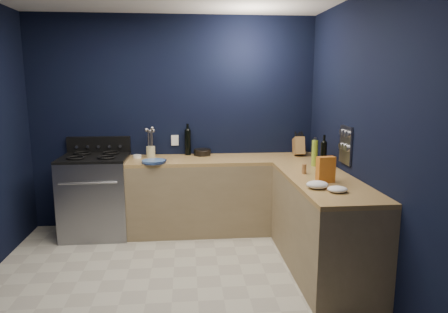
{
  "coord_description": "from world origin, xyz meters",
  "views": [
    {
      "loc": [
        0.14,
        -3.35,
        1.82
      ],
      "look_at": [
        0.55,
        1.0,
        1.0
      ],
      "focal_mm": 32.7,
      "sensor_mm": 36.0,
      "label": 1
    }
  ],
  "objects": [
    {
      "name": "cab_right",
      "position": [
        1.44,
        0.29,
        0.43
      ],
      "size": [
        0.63,
        1.67,
        0.86
      ],
      "primitive_type": "cube",
      "color": "#877453",
      "rests_on": "floor"
    },
    {
      "name": "gas_range",
      "position": [
        -0.93,
        1.42,
        0.46
      ],
      "size": [
        0.76,
        0.66,
        0.92
      ],
      "primitive_type": "cube",
      "color": "gray",
      "rests_on": "floor"
    },
    {
      "name": "towel_end",
      "position": [
        1.39,
        -0.17,
        0.93
      ],
      "size": [
        0.2,
        0.19,
        0.05
      ],
      "primitive_type": "ellipsoid",
      "rotation": [
        0.0,
        0.0,
        0.25
      ],
      "color": "white",
      "rests_on": "top_right"
    },
    {
      "name": "oil_bottle",
      "position": [
        1.53,
        0.88,
        1.04
      ],
      "size": [
        0.08,
        0.08,
        0.28
      ],
      "primitive_type": "cylinder",
      "rotation": [
        0.0,
        0.0,
        -0.37
      ],
      "color": "#88AA2D",
      "rests_on": "top_right"
    },
    {
      "name": "spice_jar_far",
      "position": [
        1.53,
        0.52,
        0.95
      ],
      "size": [
        0.05,
        0.05,
        0.1
      ],
      "primitive_type": "cylinder",
      "rotation": [
        0.0,
        0.0,
        -0.07
      ],
      "color": "olive",
      "rests_on": "top_right"
    },
    {
      "name": "wall_back",
      "position": [
        0.0,
        1.76,
        1.3
      ],
      "size": [
        3.5,
        0.02,
        2.6
      ],
      "primitive_type": "cube",
      "color": "black",
      "rests_on": "ground"
    },
    {
      "name": "crouton_bag",
      "position": [
        1.4,
        0.16,
        1.02
      ],
      "size": [
        0.17,
        0.1,
        0.24
      ],
      "primitive_type": "cube",
      "rotation": [
        0.0,
        0.0,
        0.14
      ],
      "color": "red",
      "rests_on": "top_right"
    },
    {
      "name": "lemon_basket",
      "position": [
        0.34,
        1.64,
        0.94
      ],
      "size": [
        0.27,
        0.27,
        0.08
      ],
      "primitive_type": "cylinder",
      "rotation": [
        0.0,
        0.0,
        -0.41
      ],
      "color": "black",
      "rests_on": "top_back"
    },
    {
      "name": "floor",
      "position": [
        0.0,
        0.0,
        -0.01
      ],
      "size": [
        3.5,
        3.5,
        0.02
      ],
      "primitive_type": "cube",
      "color": "#B4B09D",
      "rests_on": "ground"
    },
    {
      "name": "cab_back",
      "position": [
        0.6,
        1.44,
        0.43
      ],
      "size": [
        2.3,
        0.63,
        0.86
      ],
      "primitive_type": "cube",
      "color": "#877453",
      "rests_on": "floor"
    },
    {
      "name": "spice_jar_near",
      "position": [
        1.31,
        0.52,
        0.95
      ],
      "size": [
        0.05,
        0.05,
        0.1
      ],
      "primitive_type": "cylinder",
      "rotation": [
        0.0,
        0.0,
        0.11
      ],
      "color": "olive",
      "rests_on": "top_right"
    },
    {
      "name": "wall_front",
      "position": [
        0.0,
        -1.76,
        1.3
      ],
      "size": [
        3.5,
        0.02,
        2.6
      ],
      "primitive_type": "cube",
      "color": "black",
      "rests_on": "ground"
    },
    {
      "name": "towel_front",
      "position": [
        1.26,
        -0.04,
        0.93
      ],
      "size": [
        0.23,
        0.21,
        0.07
      ],
      "primitive_type": "ellipsoid",
      "rotation": [
        0.0,
        0.0,
        -0.32
      ],
      "color": "white",
      "rests_on": "top_right"
    },
    {
      "name": "ramekin",
      "position": [
        -0.45,
        1.54,
        0.92
      ],
      "size": [
        0.11,
        0.11,
        0.04
      ],
      "primitive_type": "cylinder",
      "rotation": [
        0.0,
        0.0,
        0.15
      ],
      "color": "white",
      "rests_on": "top_back"
    },
    {
      "name": "wine_bottle_right",
      "position": [
        1.61,
        0.84,
        1.03
      ],
      "size": [
        0.08,
        0.08,
        0.27
      ],
      "primitive_type": "cylinder",
      "rotation": [
        0.0,
        0.0,
        0.3
      ],
      "color": "black",
      "rests_on": "top_right"
    },
    {
      "name": "plate_stack",
      "position": [
        -0.23,
        1.21,
        0.92
      ],
      "size": [
        0.35,
        0.35,
        0.03
      ],
      "primitive_type": "cylinder",
      "rotation": [
        0.0,
        0.0,
        0.39
      ],
      "color": "#315796",
      "rests_on": "top_back"
    },
    {
      "name": "cooktop",
      "position": [
        -0.93,
        1.42,
        0.94
      ],
      "size": [
        0.76,
        0.66,
        0.03
      ],
      "primitive_type": "cube",
      "color": "black",
      "rests_on": "gas_range"
    },
    {
      "name": "top_back",
      "position": [
        0.6,
        1.44,
        0.88
      ],
      "size": [
        2.3,
        0.63,
        0.04
      ],
      "primitive_type": "cube",
      "color": "brown",
      "rests_on": "cab_back"
    },
    {
      "name": "oven_door",
      "position": [
        -0.93,
        1.1,
        0.45
      ],
      "size": [
        0.59,
        0.02,
        0.42
      ],
      "primitive_type": "cube",
      "color": "black",
      "rests_on": "gas_range"
    },
    {
      "name": "knife_block",
      "position": [
        1.53,
        1.54,
        1.01
      ],
      "size": [
        0.14,
        0.26,
        0.27
      ],
      "primitive_type": "cube",
      "rotation": [
        -0.31,
        0.0,
        -0.07
      ],
      "color": "brown",
      "rests_on": "top_back"
    },
    {
      "name": "utensil_crock",
      "position": [
        -0.29,
        1.57,
        0.97
      ],
      "size": [
        0.14,
        0.14,
        0.13
      ],
      "primitive_type": "cylinder",
      "rotation": [
        0.0,
        0.0,
        -0.38
      ],
      "color": "beige",
      "rests_on": "top_back"
    },
    {
      "name": "wine_bottle_back",
      "position": [
        0.16,
        1.69,
        1.06
      ],
      "size": [
        0.1,
        0.1,
        0.31
      ],
      "primitive_type": "cylinder",
      "rotation": [
        0.0,
        0.0,
        0.29
      ],
      "color": "black",
      "rests_on": "top_back"
    },
    {
      "name": "wall_right",
      "position": [
        1.76,
        0.0,
        1.3
      ],
      "size": [
        0.02,
        3.5,
        2.6
      ],
      "primitive_type": "cube",
      "color": "black",
      "rests_on": "ground"
    },
    {
      "name": "spice_panel",
      "position": [
        1.74,
        0.55,
        1.18
      ],
      "size": [
        0.02,
        0.28,
        0.38
      ],
      "primitive_type": "cube",
      "color": "gray",
      "rests_on": "wall_right"
    },
    {
      "name": "top_right",
      "position": [
        1.44,
        0.29,
        0.88
      ],
      "size": [
        0.63,
        1.67,
        0.04
      ],
      "primitive_type": "cube",
      "color": "brown",
      "rests_on": "cab_right"
    },
    {
      "name": "wall_outlet",
      "position": [
        0.0,
        1.74,
        1.08
      ],
      "size": [
        0.09,
        0.02,
        0.13
      ],
      "primitive_type": "cube",
      "color": "white",
      "rests_on": "wall_back"
    },
    {
      "name": "backguard",
      "position": [
        -0.93,
        1.72,
        1.04
      ],
      "size": [
        0.76,
        0.06,
        0.2
      ],
      "primitive_type": "cube",
      "color": "black",
      "rests_on": "gas_range"
    }
  ]
}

